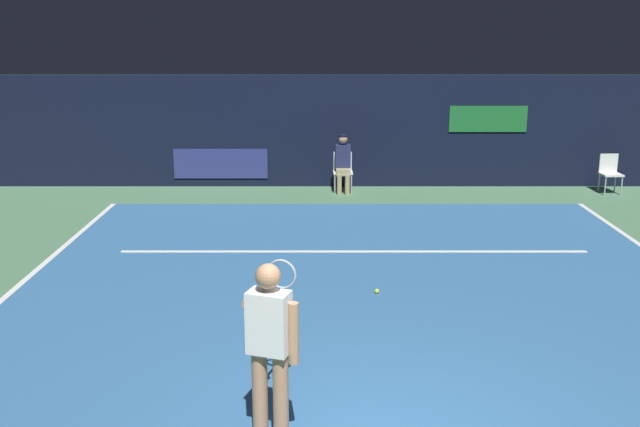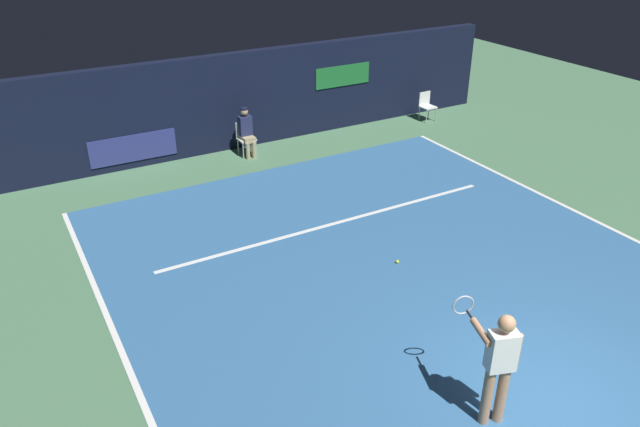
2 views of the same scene
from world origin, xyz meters
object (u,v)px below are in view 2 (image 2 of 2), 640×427
(line_judge_on_chair, at_px, (246,131))
(courtside_chair_near, at_px, (427,105))
(tennis_player, at_px, (499,362))
(tennis_ball, at_px, (397,262))

(line_judge_on_chair, height_order, courtside_chair_near, line_judge_on_chair)
(tennis_player, distance_m, line_judge_on_chair, 10.29)
(tennis_player, distance_m, tennis_ball, 4.08)
(tennis_player, xyz_separation_m, tennis_ball, (1.24, 3.78, -0.94))
(tennis_player, bearing_deg, line_judge_on_chair, 84.67)
(line_judge_on_chair, distance_m, tennis_ball, 6.51)
(line_judge_on_chair, xyz_separation_m, courtside_chair_near, (6.04, -0.05, -0.18))
(courtside_chair_near, distance_m, tennis_ball, 8.64)
(tennis_player, distance_m, courtside_chair_near, 12.38)
(line_judge_on_chair, bearing_deg, tennis_ball, -87.48)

